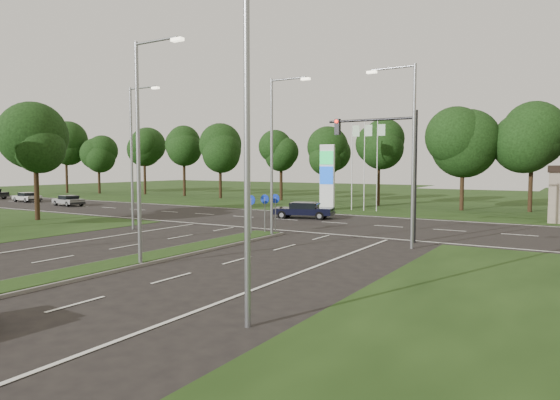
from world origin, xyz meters
The scene contains 16 objects.
verge_far centered at (0.00, 55.00, 0.00)m, with size 160.00×50.00×0.02m, color black.
cross_road centered at (0.00, 24.00, 0.00)m, with size 160.00×12.00×0.02m, color black.
median_kerb centered at (0.00, 4.00, 0.06)m, with size 2.00×26.00×0.12m, color slate.
streetlight_median_near centered at (1.00, 6.00, 5.08)m, with size 2.53×0.22×9.00m.
streetlight_median_far centered at (1.00, 16.00, 5.08)m, with size 2.53×0.22×9.00m.
streetlight_left_far centered at (-8.30, 14.00, 5.08)m, with size 2.53×0.22×9.00m.
streetlight_right_far centered at (8.80, 16.00, 5.08)m, with size 2.53×0.22×9.00m.
streetlight_right_near centered at (8.80, 2.00, 5.08)m, with size 2.53×0.22×9.00m.
traffic_signal centered at (7.19, 18.00, 4.65)m, with size 5.10×0.42×7.00m.
median_signs centered at (0.00, 16.40, 1.71)m, with size 1.16×1.76×2.38m.
gas_pylon centered at (-3.79, 33.05, 3.20)m, with size 5.80×1.26×8.00m.
tree_left_far centered at (-17.90, 13.93, 6.11)m, with size 5.20×5.20×8.86m.
treeline_far centered at (0.10, 39.93, 6.83)m, with size 6.00×6.00×9.90m.
navy_sedan centered at (-2.28, 25.38, 0.68)m, with size 4.91×3.03×1.26m.
far_car_a centered at (-28.20, 23.35, 0.58)m, with size 3.96×2.16×1.08m.
far_car_b centered at (-36.92, 24.34, 0.58)m, with size 3.90×1.98×1.08m.
Camera 1 is at (16.21, -8.17, 4.11)m, focal length 32.00 mm.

